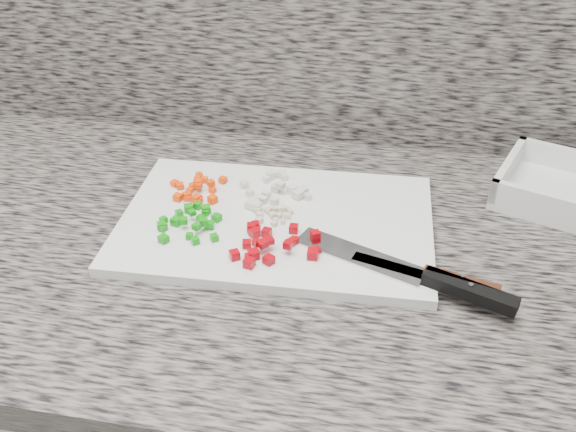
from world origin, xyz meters
name	(u,v)px	position (x,y,z in m)	size (l,w,h in m)	color
countertop	(205,242)	(0.00, 1.44, 0.88)	(3.96, 0.64, 0.04)	#6A645D
cutting_board	(276,223)	(0.10, 1.47, 0.91)	(0.42, 0.28, 0.01)	silver
carrot_pile	(197,190)	(-0.03, 1.51, 0.92)	(0.08, 0.08, 0.02)	#F43D05
onion_pile	(271,192)	(0.08, 1.52, 0.92)	(0.11, 0.11, 0.02)	beige
green_pepper_pile	(190,221)	(-0.01, 1.43, 0.92)	(0.09, 0.10, 0.02)	#0F870C
red_pepper_pile	(272,244)	(0.10, 1.40, 0.92)	(0.11, 0.09, 0.02)	#9D020A
garlic_pile	(274,214)	(0.09, 1.47, 0.92)	(0.05, 0.05, 0.01)	beige
chef_knife	(430,278)	(0.30, 1.37, 0.92)	(0.27, 0.13, 0.02)	#B8BBBF
paring_knife	(442,278)	(0.31, 1.37, 0.92)	(0.17, 0.06, 0.02)	#B8BBBF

